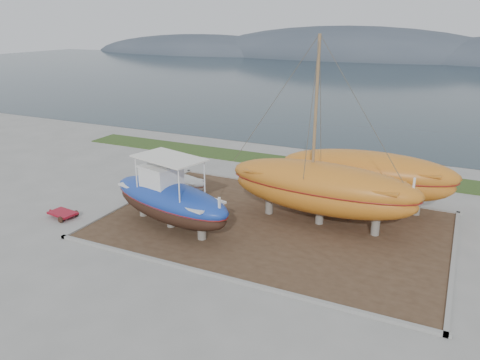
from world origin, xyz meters
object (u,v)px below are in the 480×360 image
at_px(orange_bare_hull, 366,181).
at_px(blue_caique, 169,192).
at_px(red_trailer, 63,215).
at_px(white_dinghy, 179,184).
at_px(orange_sailboat, 324,135).

bearing_deg(orange_bare_hull, blue_caique, -143.53).
bearing_deg(red_trailer, white_dinghy, 64.46).
bearing_deg(white_dinghy, red_trailer, -116.31).
xyz_separation_m(blue_caique, white_dinghy, (-2.40, 4.53, -1.35)).
bearing_deg(red_trailer, orange_bare_hull, 37.50).
bearing_deg(orange_bare_hull, red_trailer, -152.77).
height_order(blue_caique, red_trailer, blue_caique).
bearing_deg(orange_bare_hull, white_dinghy, -169.21).
distance_m(blue_caique, orange_bare_hull, 11.49).
height_order(orange_sailboat, orange_bare_hull, orange_sailboat).
relative_size(white_dinghy, orange_bare_hull, 0.40).
bearing_deg(white_dinghy, orange_sailboat, 2.27).
height_order(white_dinghy, orange_bare_hull, orange_bare_hull).
relative_size(white_dinghy, orange_sailboat, 0.39).
relative_size(orange_sailboat, red_trailer, 4.47).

